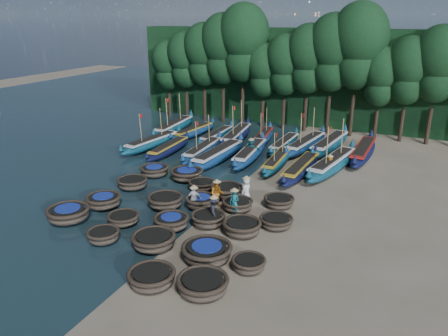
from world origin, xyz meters
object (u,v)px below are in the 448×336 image
at_px(fisherman_5, 251,148).
at_px(long_boat_12, 237,135).
at_px(fisherman_6, 329,164).
at_px(long_boat_14, 284,144).
at_px(long_boat_4, 218,155).
at_px(long_boat_13, 263,138).
at_px(coracle_7, 154,240).
at_px(coracle_17, 201,201).
at_px(coracle_10, 103,201).
at_px(coracle_12, 171,222).
at_px(coracle_22, 202,185).
at_px(long_boat_16, 330,144).
at_px(coracle_19, 276,221).
at_px(long_boat_17, 363,151).
at_px(coracle_14, 242,227).
at_px(fisherman_4, 194,198).
at_px(coracle_21, 187,174).
at_px(coracle_5, 68,213).
at_px(coracle_18, 237,204).
at_px(coracle_8, 207,252).
at_px(long_boat_2, 169,149).
at_px(coracle_9, 249,264).
at_px(long_boat_5, 250,153).
at_px(coracle_20, 154,170).
at_px(fisherman_1, 234,201).
at_px(coracle_6, 103,235).
at_px(long_boat_6, 277,161).
at_px(fisherman_3, 214,210).
at_px(long_boat_8, 332,164).
at_px(long_boat_9, 174,127).
at_px(coracle_15, 132,183).
at_px(long_boat_7, 301,168).
at_px(coracle_4, 203,284).
at_px(long_boat_3, 203,150).
at_px(long_boat_11, 217,136).
at_px(coracle_23, 227,191).
at_px(fisherman_0, 246,189).
at_px(long_boat_10, 193,132).
at_px(long_boat_1, 152,142).
at_px(coracle_16, 165,201).
at_px(long_boat_15, 306,144).
at_px(coracle_3, 152,277).
at_px(fisherman_2, 217,193).

bearing_deg(fisherman_5, long_boat_12, -46.59).
bearing_deg(fisherman_6, long_boat_14, 79.09).
height_order(long_boat_4, long_boat_13, long_boat_13).
relative_size(coracle_7, coracle_17, 1.04).
relative_size(coracle_10, coracle_12, 0.98).
bearing_deg(coracle_22, long_boat_16, 65.13).
xyz_separation_m(coracle_19, long_boat_17, (2.55, 15.01, 0.21)).
height_order(long_boat_12, long_boat_13, long_boat_12).
xyz_separation_m(coracle_14, fisherman_4, (-3.83, 1.61, 0.40)).
bearing_deg(coracle_21, long_boat_16, 56.14).
bearing_deg(coracle_5, coracle_18, 33.41).
relative_size(coracle_8, coracle_14, 1.42).
xyz_separation_m(long_boat_2, long_boat_13, (6.12, 6.67, 0.01)).
height_order(coracle_9, long_boat_5, long_boat_5).
xyz_separation_m(coracle_14, coracle_19, (1.41, 1.59, -0.08)).
height_order(coracle_20, fisherman_1, fisherman_1).
distance_m(coracle_6, coracle_9, 7.97).
xyz_separation_m(coracle_10, coracle_12, (5.31, -0.69, -0.01)).
bearing_deg(long_boat_6, fisherman_3, -93.33).
bearing_deg(long_boat_8, long_boat_9, 173.31).
distance_m(long_boat_13, long_boat_16, 6.20).
bearing_deg(coracle_15, long_boat_16, 54.58).
bearing_deg(long_boat_7, coracle_18, -101.03).
bearing_deg(coracle_14, coracle_7, -137.41).
relative_size(coracle_4, fisherman_6, 1.40).
height_order(coracle_6, coracle_10, coracle_10).
distance_m(long_boat_3, long_boat_11, 4.90).
bearing_deg(coracle_23, coracle_6, -112.61).
height_order(long_boat_16, fisherman_6, fisherman_6).
distance_m(fisherman_0, fisherman_5, 8.97).
bearing_deg(long_boat_10, fisherman_4, -54.41).
bearing_deg(coracle_9, long_boat_4, 120.74).
bearing_deg(long_boat_1, coracle_5, -68.12).
bearing_deg(long_boat_17, long_boat_3, -156.63).
distance_m(coracle_9, long_boat_9, 26.07).
bearing_deg(fisherman_6, long_boat_7, 150.87).
xyz_separation_m(coracle_4, long_boat_9, (-15.17, 22.79, 0.16)).
height_order(coracle_22, long_boat_7, long_boat_7).
xyz_separation_m(long_boat_5, long_boat_9, (-10.23, 4.93, 0.04)).
height_order(coracle_16, coracle_23, coracle_23).
bearing_deg(fisherman_5, long_boat_8, -176.00).
bearing_deg(long_boat_1, fisherman_6, 6.55).
xyz_separation_m(coracle_20, fisherman_6, (11.66, 5.75, 0.39)).
bearing_deg(long_boat_15, coracle_21, -110.68).
bearing_deg(coracle_3, coracle_18, 87.90).
height_order(coracle_7, coracle_14, coracle_14).
distance_m(coracle_10, long_boat_17, 21.42).
xyz_separation_m(long_boat_15, fisherman_0, (-0.50, -12.67, 0.34)).
height_order(long_boat_9, fisherman_2, long_boat_9).
bearing_deg(coracle_14, coracle_12, -164.98).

